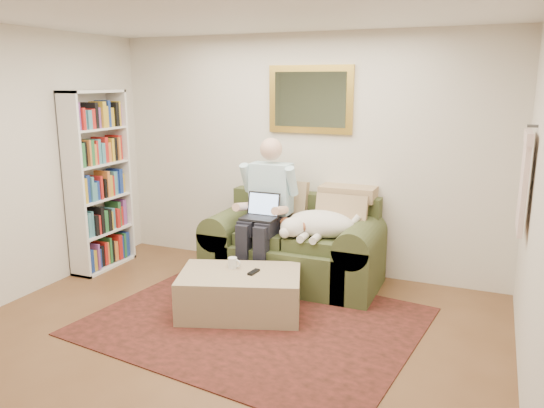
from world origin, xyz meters
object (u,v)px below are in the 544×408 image
Objects in this scene: sleeping_dog at (321,224)px; coffee_mug at (233,263)px; ottoman at (240,293)px; bookshelf at (98,181)px; laptop at (261,211)px; seated_man at (264,213)px; sofa at (294,253)px.

coffee_mug is at bearing -128.48° from sleeping_dog.
sleeping_dog is 0.69× the size of ottoman.
laptop is at bearing 5.19° from bookshelf.
seated_man is at bearing 7.27° from bookshelf.
bookshelf is at bearing -174.81° from laptop.
laptop is 3.51× the size of coffee_mug.
seated_man is at bearing -172.87° from sleeping_dog.
laptop reaches higher than coffee_mug.
bookshelf is at bearing -169.38° from sofa.
bookshelf is at bearing 166.67° from coffee_mug.
sofa is 0.60m from laptop.
seated_man is 15.20× the size of coffee_mug.
coffee_mug is (-0.29, -0.86, 0.13)m from sofa.
laptop is at bearing 88.60° from coffee_mug.
sleeping_dog is at bearing 7.23° from bookshelf.
sofa is 2.33m from bookshelf.
seated_man is 0.76m from coffee_mug.
seated_man is at bearing 97.57° from ottoman.
sleeping_dog is (0.60, 0.14, -0.11)m from laptop.
coffee_mug is at bearing -13.33° from bookshelf.
seated_man is 4.33× the size of laptop.
coffee_mug is at bearing 142.78° from ottoman.
sleeping_dog is (0.60, 0.07, -0.07)m from seated_man.
bookshelf is (-2.18, -0.41, 0.69)m from sofa.
coffee_mug is at bearing -108.42° from sofa.
sleeping_dog reaches higher than ottoman.
sofa is at bearing 164.26° from sleeping_dog.
sofa is at bearing 41.02° from laptop.
bookshelf is at bearing -172.73° from seated_man.
bookshelf is at bearing -172.77° from sleeping_dog.
seated_man reaches higher than sleeping_dog.
sleeping_dog is at bearing 13.64° from laptop.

